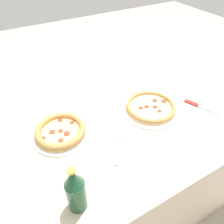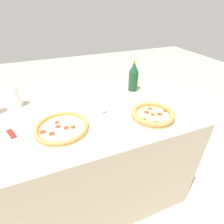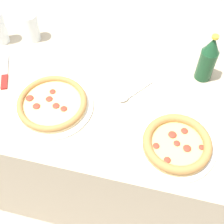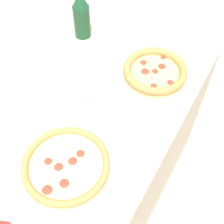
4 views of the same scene
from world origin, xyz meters
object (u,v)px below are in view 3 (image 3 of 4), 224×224
at_px(pizza_veggie, 52,104).
at_px(beer_bottle, 208,59).
at_px(spoon, 131,94).
at_px(knife, 5,73).
at_px(pizza_pepperoni, 177,144).
at_px(glass_cola, 32,28).

relative_size(pizza_veggie, beer_bottle, 1.45).
xyz_separation_m(pizza_veggie, spoon, (-0.28, -0.13, -0.01)).
bearing_deg(spoon, knife, 1.33).
distance_m(pizza_veggie, beer_bottle, 0.64).
relative_size(beer_bottle, knife, 1.14).
height_order(pizza_pepperoni, beer_bottle, beer_bottle).
bearing_deg(pizza_veggie, glass_cola, -57.82).
bearing_deg(spoon, glass_cola, -24.22).
relative_size(beer_bottle, spoon, 1.42).
height_order(pizza_veggie, knife, pizza_veggie).
distance_m(pizza_pepperoni, knife, 0.77).
bearing_deg(spoon, pizza_veggie, 24.56).
distance_m(beer_bottle, spoon, 0.34).
relative_size(pizza_veggie, glass_cola, 2.46).
bearing_deg(pizza_pepperoni, spoon, -43.71).
bearing_deg(beer_bottle, spoon, 32.03).
bearing_deg(knife, spoon, -178.67).
height_order(pizza_pepperoni, glass_cola, glass_cola).
distance_m(beer_bottle, knife, 0.84).
bearing_deg(pizza_veggie, spoon, -155.44).
bearing_deg(beer_bottle, pizza_pepperoni, 79.72).
bearing_deg(beer_bottle, glass_cola, -4.28).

